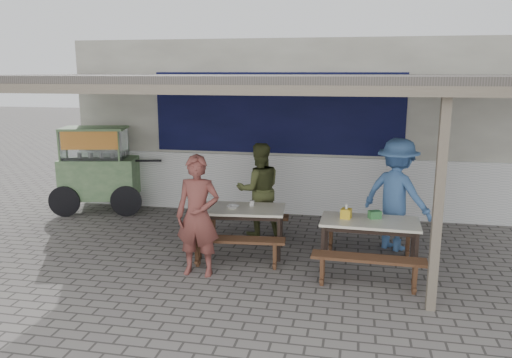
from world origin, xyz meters
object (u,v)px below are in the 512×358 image
at_px(tissue_box, 346,214).
at_px(patron_right_table, 397,194).
at_px(table_left, 241,213).
at_px(bench_right_wall, 369,233).
at_px(vendor_cart, 98,166).
at_px(condiment_jar, 252,203).
at_px(bench_right_street, 368,265).
at_px(donation_box, 375,215).
at_px(bench_left_wall, 246,222).
at_px(bench_left_street, 236,246).
at_px(table_right, 370,226).
at_px(condiment_bowl, 233,207).
at_px(patron_street_side, 198,216).
at_px(patron_wall_side, 259,190).

bearing_deg(tissue_box, patron_right_table, 50.70).
height_order(table_left, bench_right_wall, table_left).
bearing_deg(vendor_cart, condiment_jar, -37.76).
distance_m(table_left, condiment_jar, 0.24).
height_order(bench_right_street, donation_box, donation_box).
distance_m(bench_left_wall, patron_right_table, 2.55).
height_order(bench_left_street, bench_left_wall, same).
bearing_deg(bench_left_street, table_right, 3.73).
bearing_deg(donation_box, tissue_box, -170.06).
bearing_deg(condiment_jar, bench_left_wall, 113.32).
bearing_deg(bench_left_street, bench_right_street, -16.96).
height_order(table_left, condiment_bowl, condiment_bowl).
relative_size(patron_right_table, tissue_box, 12.69).
xyz_separation_m(tissue_box, condiment_bowl, (-1.76, 0.21, -0.05)).
height_order(tissue_box, condiment_jar, tissue_box).
bearing_deg(bench_right_wall, vendor_cart, 167.16).
height_order(table_right, patron_street_side, patron_street_side).
bearing_deg(table_left, bench_left_wall, 90.00).
relative_size(bench_left_street, condiment_jar, 16.76).
height_order(bench_left_street, condiment_jar, condiment_jar).
distance_m(bench_right_wall, patron_street_side, 2.82).
distance_m(table_right, bench_right_street, 0.78).
relative_size(patron_street_side, donation_box, 10.09).
relative_size(bench_left_wall, patron_street_side, 0.85).
bearing_deg(table_right, bench_right_wall, 90.00).
distance_m(bench_left_street, bench_right_wall, 2.19).
distance_m(patron_street_side, patron_wall_side, 1.99).
bearing_deg(table_right, patron_right_table, 68.07).
xyz_separation_m(donation_box, condiment_jar, (-1.91, 0.34, -0.01)).
distance_m(bench_right_street, patron_right_table, 1.85).
height_order(patron_wall_side, donation_box, patron_wall_side).
relative_size(bench_right_street, vendor_cart, 0.73).
bearing_deg(condiment_bowl, patron_right_table, 16.43).
distance_m(patron_wall_side, patron_right_table, 2.34).
relative_size(bench_left_street, condiment_bowl, 8.28).
height_order(table_left, vendor_cart, vendor_cart).
xyz_separation_m(bench_right_wall, donation_box, (0.05, -0.58, 0.47)).
distance_m(bench_right_street, vendor_cart, 6.14).
distance_m(bench_left_street, bench_right_street, 1.94).
bearing_deg(patron_right_table, condiment_bowl, 50.24).
bearing_deg(table_right, table_left, 173.22).
distance_m(table_left, tissue_box, 1.67).
relative_size(bench_left_street, table_right, 1.03).
bearing_deg(condiment_bowl, bench_right_wall, 11.95).
height_order(bench_right_wall, tissue_box, tissue_box).
height_order(bench_left_wall, table_right, table_right).
xyz_separation_m(bench_left_wall, patron_right_table, (2.48, 0.09, 0.58)).
distance_m(bench_right_wall, patron_right_table, 0.77).
bearing_deg(patron_right_table, bench_left_wall, 35.93).
bearing_deg(table_left, bench_left_street, -90.00).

